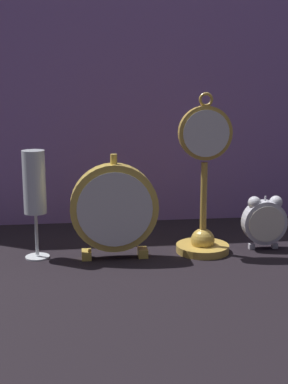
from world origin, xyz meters
TOP-DOWN VIEW (x-y plane):
  - ground_plane at (0.00, 0.00)m, footprint 4.00×4.00m
  - fabric_backdrop_drape at (0.00, 0.33)m, footprint 1.22×0.01m
  - pocket_watch_on_stand at (0.12, 0.05)m, footprint 0.11×0.11m
  - alarm_clock_twin_bell at (0.26, 0.05)m, footprint 0.10×0.03m
  - mantel_clock_silver at (-0.07, 0.03)m, footprint 0.18×0.04m
  - champagne_flute at (-0.23, 0.05)m, footprint 0.05×0.05m

SIDE VIEW (x-z plane):
  - ground_plane at x=0.00m, z-range 0.00..0.00m
  - alarm_clock_twin_bell at x=0.26m, z-range 0.01..0.13m
  - mantel_clock_silver at x=-0.07m, z-range 0.00..0.22m
  - pocket_watch_on_stand at x=0.12m, z-range -0.05..0.29m
  - champagne_flute at x=-0.23m, z-range 0.03..0.26m
  - fabric_backdrop_drape at x=0.00m, z-range 0.00..0.75m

